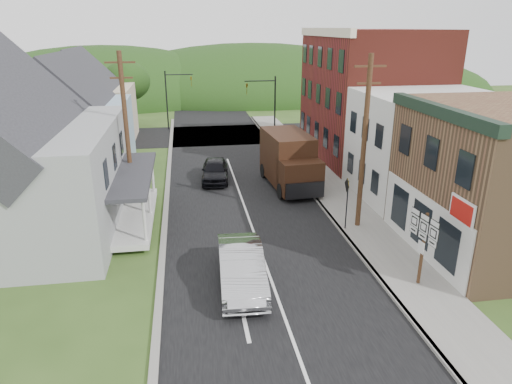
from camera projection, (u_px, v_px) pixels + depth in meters
name	position (u px, v px, depth m)	size (l,w,h in m)	color
ground	(266.00, 267.00, 20.48)	(120.00, 120.00, 0.00)	#2D4719
road	(239.00, 192.00, 29.76)	(9.00, 90.00, 0.02)	black
cross_road	(219.00, 135.00, 45.55)	(60.00, 9.00, 0.02)	black
sidewalk_right	(336.00, 197.00, 28.74)	(2.80, 55.00, 0.15)	slate
curb_right	(315.00, 198.00, 28.54)	(0.20, 55.00, 0.15)	slate
curb_left	(166.00, 207.00, 27.20)	(0.30, 55.00, 0.12)	slate
storefront_tan	(509.00, 181.00, 20.94)	(8.00, 8.00, 7.00)	brown
storefront_white	(426.00, 146.00, 27.99)	(8.00, 7.00, 6.50)	silver
storefront_red	(369.00, 96.00, 36.21)	(8.00, 12.00, 10.00)	maroon
house_gray	(10.00, 152.00, 22.85)	(10.20, 12.24, 8.35)	gray
house_blue	(78.00, 121.00, 33.39)	(7.14, 8.16, 7.28)	#839CB2
house_cream	(93.00, 102.00, 41.68)	(7.14, 8.16, 7.28)	#BCA992
utility_pole_right	(364.00, 143.00, 22.96)	(1.60, 0.26, 9.00)	#472D19
utility_pole_left	(127.00, 132.00, 25.36)	(1.60, 0.26, 9.00)	#472D19
traffic_signal_right	(267.00, 101.00, 41.65)	(2.87, 0.20, 6.00)	black
traffic_signal_left	(173.00, 93.00, 46.89)	(2.87, 0.20, 6.00)	black
tree_left_d	(127.00, 81.00, 47.21)	(4.80, 4.80, 6.94)	#382616
forested_ridge	(204.00, 96.00, 71.55)	(90.00, 30.00, 16.00)	#1B3510
silver_sedan	(241.00, 268.00, 18.72)	(1.80, 5.17, 1.70)	#AAABAF
dark_sedan	(215.00, 170.00, 31.73)	(1.79, 4.45, 1.51)	black
delivery_van	(289.00, 161.00, 30.25)	(3.05, 6.54, 3.56)	black
route_sign_cluster	(423.00, 239.00, 18.24)	(0.26, 1.79, 3.14)	#472D19
warning_sign	(347.00, 196.00, 23.46)	(0.14, 0.78, 2.82)	black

